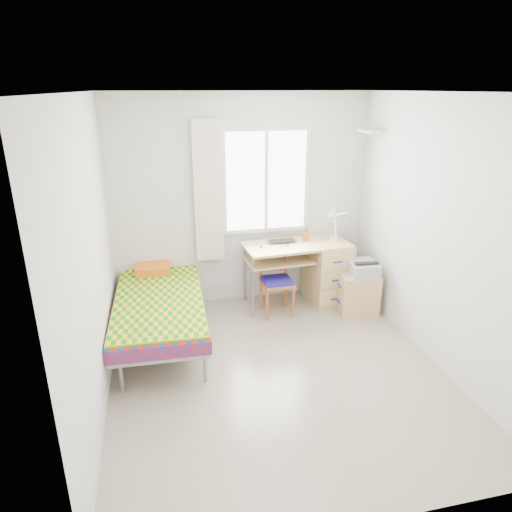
% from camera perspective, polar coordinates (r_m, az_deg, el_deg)
% --- Properties ---
extents(floor, '(3.50, 3.50, 0.00)m').
position_cam_1_polar(floor, '(4.65, 2.71, -14.19)').
color(floor, '#BCAD93').
rests_on(floor, ground).
extents(ceiling, '(3.50, 3.50, 0.00)m').
position_cam_1_polar(ceiling, '(3.83, 3.38, 19.79)').
color(ceiling, white).
rests_on(ceiling, wall_back).
extents(wall_back, '(3.20, 0.00, 3.20)m').
position_cam_1_polar(wall_back, '(5.70, -1.77, 6.77)').
color(wall_back, silver).
rests_on(wall_back, ground).
extents(wall_left, '(0.00, 3.50, 3.50)m').
position_cam_1_polar(wall_left, '(3.96, -19.91, -0.63)').
color(wall_left, silver).
rests_on(wall_left, ground).
extents(wall_right, '(0.00, 3.50, 3.50)m').
position_cam_1_polar(wall_right, '(4.73, 22.02, 2.45)').
color(wall_right, silver).
rests_on(wall_right, ground).
extents(window, '(1.10, 0.04, 1.30)m').
position_cam_1_polar(window, '(5.68, 1.26, 9.33)').
color(window, white).
rests_on(window, wall_back).
extents(curtain, '(0.35, 0.05, 1.70)m').
position_cam_1_polar(curtain, '(5.53, -5.95, 7.86)').
color(curtain, beige).
rests_on(curtain, wall_back).
extents(floating_shelf, '(0.20, 0.32, 0.03)m').
position_cam_1_polar(floating_shelf, '(5.71, 14.23, 14.87)').
color(floating_shelf, white).
rests_on(floating_shelf, wall_right).
extents(bed, '(1.01, 2.06, 0.88)m').
position_cam_1_polar(bed, '(5.17, -12.04, -5.44)').
color(bed, '#919399').
rests_on(bed, floor).
extents(desk, '(1.35, 0.69, 0.82)m').
position_cam_1_polar(desk, '(5.90, 8.28, -1.70)').
color(desk, tan).
rests_on(desk, floor).
extents(chair, '(0.37, 0.37, 0.84)m').
position_cam_1_polar(chair, '(5.57, 2.61, -2.52)').
color(chair, '#A23E1F').
rests_on(chair, floor).
extents(cabinet, '(0.51, 0.46, 0.50)m').
position_cam_1_polar(cabinet, '(5.79, 12.51, -4.46)').
color(cabinet, tan).
rests_on(cabinet, floor).
extents(printer, '(0.34, 0.39, 0.16)m').
position_cam_1_polar(printer, '(5.67, 13.19, -1.41)').
color(printer, '#A8ABB0').
rests_on(printer, cabinet).
extents(laptop, '(0.34, 0.23, 0.03)m').
position_cam_1_polar(laptop, '(5.66, 3.40, 1.70)').
color(laptop, black).
rests_on(laptop, desk).
extents(pen_cup, '(0.09, 0.09, 0.10)m').
position_cam_1_polar(pen_cup, '(5.79, 6.24, 2.45)').
color(pen_cup, orange).
rests_on(pen_cup, desk).
extents(task_lamp, '(0.24, 0.34, 0.46)m').
position_cam_1_polar(task_lamp, '(5.66, 9.81, 4.38)').
color(task_lamp, white).
rests_on(task_lamp, desk).
extents(book, '(0.26, 0.30, 0.02)m').
position_cam_1_polar(book, '(5.71, 2.90, -0.69)').
color(book, gray).
rests_on(book, desk).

